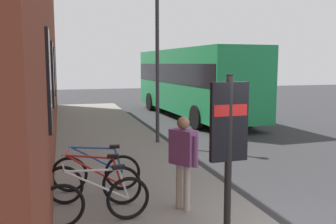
# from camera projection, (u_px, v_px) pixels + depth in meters

# --- Properties ---
(ground) EXTENTS (60.00, 60.00, 0.00)m
(ground) POSITION_uv_depth(u_px,v_px,m) (212.00, 153.00, 11.29)
(ground) COLOR #2D2D30
(sidewalk_pavement) EXTENTS (24.00, 3.50, 0.12)m
(sidewalk_pavement) POSITION_uv_depth(u_px,v_px,m) (111.00, 143.00, 12.44)
(sidewalk_pavement) COLOR gray
(sidewalk_pavement) RESTS_ON ground
(station_facade) EXTENTS (22.00, 0.65, 7.79)m
(station_facade) POSITION_uv_depth(u_px,v_px,m) (42.00, 26.00, 12.33)
(station_facade) COLOR brown
(station_facade) RESTS_ON ground
(bicycle_nearest_sign) EXTENTS (0.48, 1.77, 0.97)m
(bicycle_nearest_sign) POSITION_uv_depth(u_px,v_px,m) (96.00, 200.00, 5.97)
(bicycle_nearest_sign) COLOR black
(bicycle_nearest_sign) RESTS_ON sidewalk_pavement
(bicycle_end_of_row) EXTENTS (0.65, 1.71, 0.97)m
(bicycle_end_of_row) POSITION_uv_depth(u_px,v_px,m) (93.00, 184.00, 6.80)
(bicycle_end_of_row) COLOR black
(bicycle_end_of_row) RESTS_ON sidewalk_pavement
(bicycle_far_end) EXTENTS (0.48, 1.76, 0.97)m
(bicycle_far_end) POSITION_uv_depth(u_px,v_px,m) (97.00, 172.00, 7.53)
(bicycle_far_end) COLOR black
(bicycle_far_end) RESTS_ON sidewalk_pavement
(transit_info_sign) EXTENTS (0.11, 0.55, 2.40)m
(transit_info_sign) POSITION_uv_depth(u_px,v_px,m) (229.00, 133.00, 5.19)
(transit_info_sign) COLOR black
(transit_info_sign) RESTS_ON sidewalk_pavement
(city_bus) EXTENTS (10.61, 3.05, 3.35)m
(city_bus) POSITION_uv_depth(u_px,v_px,m) (192.00, 79.00, 18.59)
(city_bus) COLOR #1E8C4C
(city_bus) RESTS_ON ground
(pedestrian_by_facade) EXTENTS (0.54, 0.45, 1.64)m
(pedestrian_by_facade) POSITION_uv_depth(u_px,v_px,m) (183.00, 153.00, 6.52)
(pedestrian_by_facade) COLOR #B2A599
(pedestrian_by_facade) RESTS_ON sidewalk_pavement
(street_lamp) EXTENTS (0.28, 0.28, 4.98)m
(street_lamp) POSITION_uv_depth(u_px,v_px,m) (157.00, 50.00, 11.93)
(street_lamp) COLOR #333338
(street_lamp) RESTS_ON sidewalk_pavement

